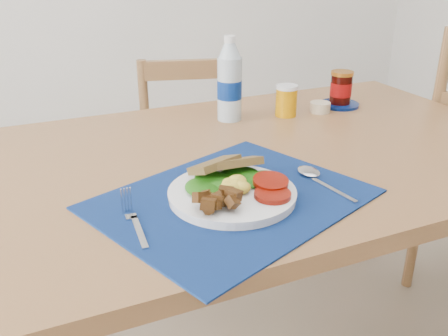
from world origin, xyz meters
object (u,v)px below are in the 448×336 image
object	(u,v)px
breakfast_plate	(231,192)
jam_on_saucer	(341,91)
chair_far	(190,137)
juice_glass	(286,101)
water_bottle	(229,84)

from	to	relation	value
breakfast_plate	jam_on_saucer	bearing A→B (deg)	27.65
chair_far	breakfast_plate	size ratio (longest dim) A/B	4.14
breakfast_plate	jam_on_saucer	distance (m)	0.74
jam_on_saucer	juice_glass	bearing A→B (deg)	-175.48
breakfast_plate	water_bottle	distance (m)	0.52
juice_glass	jam_on_saucer	size ratio (longest dim) A/B	0.71
breakfast_plate	juice_glass	distance (m)	0.58
chair_far	breakfast_plate	bearing A→B (deg)	90.28
chair_far	juice_glass	size ratio (longest dim) A/B	11.97
breakfast_plate	jam_on_saucer	world-z (taller)	jam_on_saucer
water_bottle	juice_glass	bearing A→B (deg)	-12.09
chair_far	water_bottle	xyz separation A→B (m)	(-0.03, -0.44, 0.32)
juice_glass	jam_on_saucer	bearing A→B (deg)	4.52
breakfast_plate	juice_glass	world-z (taller)	juice_glass
juice_glass	breakfast_plate	bearing A→B (deg)	-131.31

